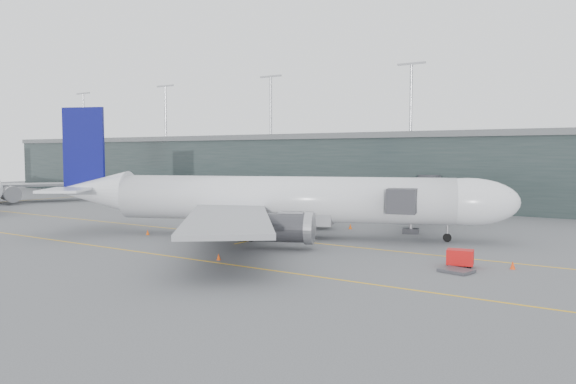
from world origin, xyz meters
The scene contains 17 objects.
ground centered at (0.00, 0.00, 0.00)m, with size 320.00×320.00×0.00m, color #525357.
taxiline_a centered at (0.00, -4.00, 0.01)m, with size 160.00×0.25×0.02m, color yellow.
taxiline_b centered at (0.00, -20.00, 0.01)m, with size 160.00×0.25×0.02m, color yellow.
taxiline_lead_main centered at (5.00, 20.00, 0.01)m, with size 0.25×60.00×0.02m, color yellow.
taxiline_lead_adj centered at (-75.00, 20.00, 0.01)m, with size 0.25×60.00×0.02m, color yellow.
terminal centered at (0.00, 58.00, 7.62)m, with size 240.00×36.00×29.00m.
main_aircraft centered at (6.26, -2.12, 4.87)m, with size 59.41×54.89×17.36m.
jet_bridge centered at (17.61, 24.45, 5.15)m, with size 14.43×44.49×6.88m.
gse_cart centered at (31.82, -8.70, 0.94)m, with size 2.74×2.04×1.69m.
baggage_dolly centered at (32.25, -11.36, 0.17)m, with size 2.81×2.24×0.28m, color #39393E.
uld_a centered at (-4.47, 8.91, 0.94)m, with size 2.09×1.73×1.78m.
uld_b centered at (-1.60, 12.44, 0.92)m, with size 2.34×2.10×1.76m.
uld_c centered at (0.15, 11.62, 1.05)m, with size 2.73×2.52×2.00m.
cone_nose centered at (36.32, -7.05, 0.40)m, with size 0.50×0.50×0.80m, color #FF410E.
cone_wing_stbd centered at (9.96, -18.80, 0.34)m, with size 0.43×0.43×0.68m, color #E2460C.
cone_wing_port centered at (10.61, 9.87, 0.37)m, with size 0.47×0.47×0.75m, color #F45B0D.
cone_tail centered at (-9.52, -10.42, 0.37)m, with size 0.46×0.46×0.74m, color #D94B0C.
Camera 1 is at (47.18, -62.74, 11.03)m, focal length 35.00 mm.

